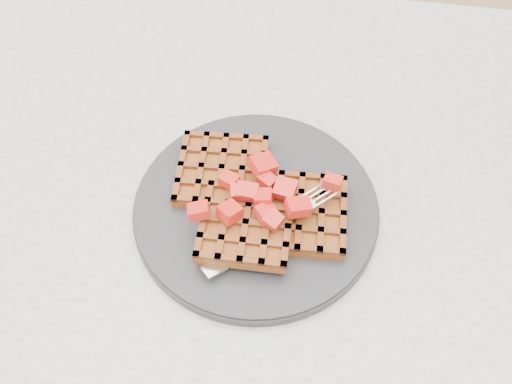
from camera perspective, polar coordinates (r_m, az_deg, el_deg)
table at (r=0.76m, az=8.09°, el=-6.36°), size 1.20×0.80×0.75m
plate at (r=0.65m, az=0.00°, el=-1.62°), size 0.28×0.28×0.02m
waffles at (r=0.63m, az=-0.04°, el=-0.95°), size 0.20×0.18×0.03m
strawberry_pile at (r=0.61m, az=0.00°, el=0.75°), size 0.15×0.15×0.02m
fork at (r=0.62m, az=2.47°, el=-3.66°), size 0.15×0.14×0.02m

